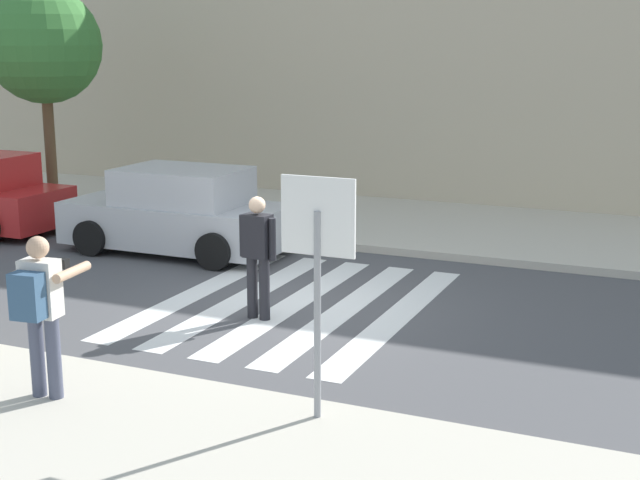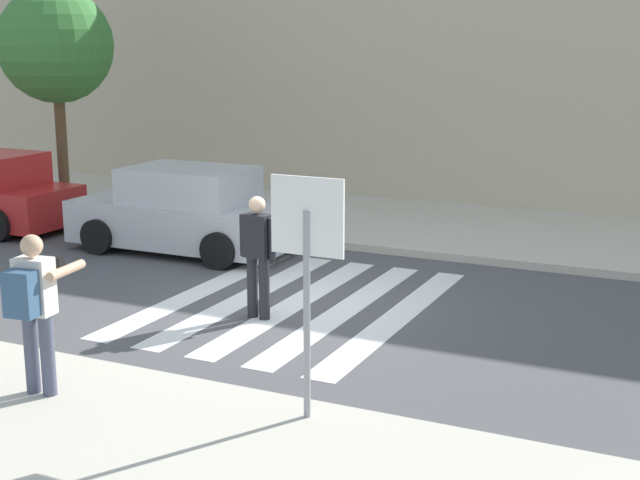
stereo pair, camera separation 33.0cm
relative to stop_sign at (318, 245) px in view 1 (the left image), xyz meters
The scene contains 13 objects.
ground_plane 4.55m from the stop_sign, 119.84° to the left, with size 120.00×120.00×0.00m, color #4C4C4F.
sidewalk_far 9.97m from the stop_sign, 102.12° to the left, with size 60.00×4.80×0.14m, color beige.
building_facade_far 14.25m from the stop_sign, 98.37° to the left, with size 56.00×4.00×7.32m, color beige.
crosswalk_stripe_0 5.59m from the stop_sign, 134.00° to the left, with size 0.44×5.20×0.01m, color silver.
crosswalk_stripe_1 5.11m from the stop_sign, 127.04° to the left, with size 0.44×5.20×0.01m, color silver.
crosswalk_stripe_2 4.71m from the stop_sign, 118.52° to the left, with size 0.44×5.20×0.01m, color silver.
crosswalk_stripe_3 4.42m from the stop_sign, 108.38° to the left, with size 0.44×5.20×0.01m, color silver.
crosswalk_stripe_4 4.26m from the stop_sign, 96.90° to the left, with size 0.44×5.20×0.01m, color silver.
stop_sign is the anchor object (origin of this frame).
photographer_with_backpack 2.98m from the stop_sign, 165.87° to the right, with size 0.64×0.89×1.72m.
pedestrian_crossing 3.80m from the stop_sign, 126.67° to the left, with size 0.58×0.28×1.72m.
parked_car_silver 8.04m from the stop_sign, 132.25° to the left, with size 4.10×1.92×1.55m.
street_tree_west 12.95m from the stop_sign, 141.21° to the left, with size 2.51×2.51×4.78m.
Camera 1 is at (5.38, -11.15, 3.82)m, focal length 50.00 mm.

